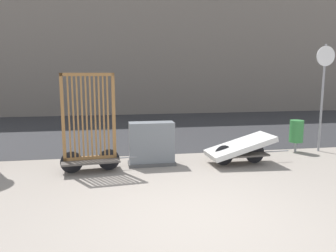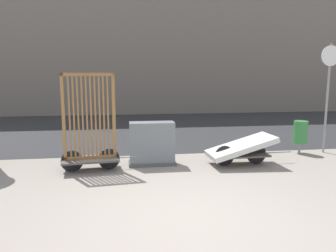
{
  "view_description": "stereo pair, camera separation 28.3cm",
  "coord_description": "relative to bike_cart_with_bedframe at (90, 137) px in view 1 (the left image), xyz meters",
  "views": [
    {
      "loc": [
        -1.28,
        -4.65,
        2.19
      ],
      "look_at": [
        0.0,
        2.68,
        0.99
      ],
      "focal_mm": 35.0,
      "sensor_mm": 36.0,
      "label": 1
    },
    {
      "loc": [
        -1.0,
        -4.7,
        2.19
      ],
      "look_at": [
        0.0,
        2.68,
        0.99
      ],
      "focal_mm": 35.0,
      "sensor_mm": 36.0,
      "label": 2
    }
  ],
  "objects": [
    {
      "name": "utility_cabinet",
      "position": [
        1.42,
        0.31,
        -0.32
      ],
      "size": [
        1.13,
        0.48,
        1.04
      ],
      "color": "#4C4C4C",
      "rests_on": "ground_plane"
    },
    {
      "name": "building_facade",
      "position": [
        1.77,
        12.24,
        4.07
      ],
      "size": [
        48.0,
        4.0,
        9.73
      ],
      "color": "slate",
      "rests_on": "ground_plane"
    },
    {
      "name": "bike_cart_with_mattress",
      "position": [
        3.54,
        -0.0,
        -0.39
      ],
      "size": [
        2.14,
        0.93,
        0.73
      ],
      "rotation": [
        0.0,
        0.0,
        0.06
      ],
      "color": "#4C4742",
      "rests_on": "ground_plane"
    },
    {
      "name": "sign_post",
      "position": [
        6.29,
        0.91,
        1.11
      ],
      "size": [
        0.54,
        0.06,
        2.98
      ],
      "color": "gray",
      "rests_on": "ground_plane"
    },
    {
      "name": "trash_bin",
      "position": [
        5.57,
        0.91,
        -0.21
      ],
      "size": [
        0.38,
        0.38,
        0.9
      ],
      "color": "gray",
      "rests_on": "ground_plane"
    },
    {
      "name": "road_strip",
      "position": [
        1.77,
        5.75,
        -0.8
      ],
      "size": [
        56.0,
        8.98,
        0.01
      ],
      "color": "#2D2D30",
      "rests_on": "ground_plane"
    },
    {
      "name": "bike_cart_with_bedframe",
      "position": [
        0.0,
        0.0,
        0.0
      ],
      "size": [
        1.99,
        0.82,
        2.21
      ],
      "rotation": [
        0.0,
        0.0,
        0.11
      ],
      "color": "#4C4742",
      "rests_on": "ground_plane"
    },
    {
      "name": "ground_plane",
      "position": [
        1.77,
        -2.68,
        -0.8
      ],
      "size": [
        60.0,
        60.0,
        0.0
      ],
      "primitive_type": "plane",
      "color": "gray"
    }
  ]
}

